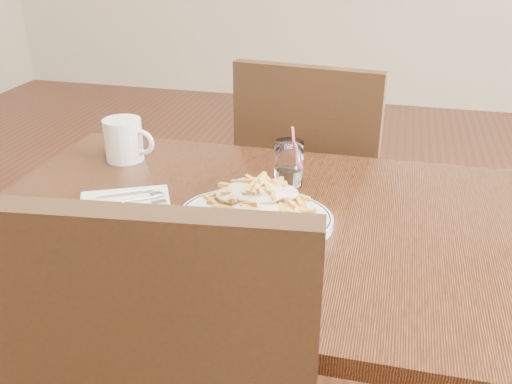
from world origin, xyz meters
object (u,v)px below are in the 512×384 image
(loaded_fries, at_px, (256,197))
(water_glass, at_px, (289,166))
(coffee_mug, at_px, (124,140))
(fries_plate, at_px, (256,217))
(table, at_px, (253,247))
(chair_far, at_px, (312,185))

(loaded_fries, height_order, water_glass, water_glass)
(coffee_mug, bearing_deg, fries_plate, -31.26)
(table, relative_size, water_glass, 8.03)
(table, distance_m, water_glass, 0.22)
(fries_plate, xyz_separation_m, water_glass, (0.03, 0.20, 0.04))
(table, distance_m, loaded_fries, 0.14)
(table, xyz_separation_m, loaded_fries, (0.01, -0.03, 0.14))
(loaded_fries, distance_m, water_glass, 0.20)
(table, bearing_deg, fries_plate, -63.40)
(coffee_mug, bearing_deg, chair_far, 42.22)
(table, height_order, water_glass, water_glass)
(chair_far, xyz_separation_m, water_glass, (0.01, -0.46, 0.25))
(chair_far, xyz_separation_m, loaded_fries, (-0.02, -0.66, 0.27))
(water_glass, relative_size, coffee_mug, 1.06)
(fries_plate, height_order, loaded_fries, loaded_fries)
(chair_far, bearing_deg, fries_plate, -92.11)
(fries_plate, bearing_deg, table, 116.60)
(table, xyz_separation_m, fries_plate, (0.01, -0.03, 0.09))
(fries_plate, height_order, water_glass, water_glass)
(table, relative_size, loaded_fries, 4.18)
(fries_plate, xyz_separation_m, loaded_fries, (0.00, 0.00, 0.05))
(water_glass, bearing_deg, chair_far, 90.64)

